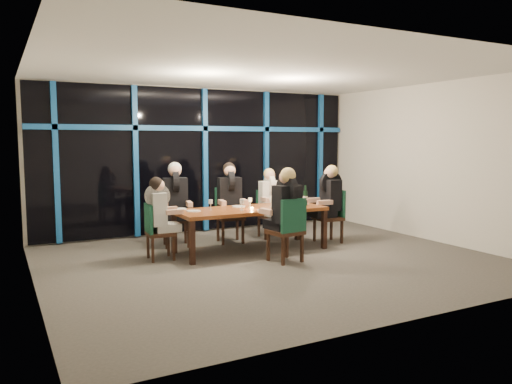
% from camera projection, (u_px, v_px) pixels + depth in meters
% --- Properties ---
extents(room, '(7.04, 7.00, 3.02)m').
position_uv_depth(room, '(274.00, 133.00, 7.78)').
color(room, '#544F4A').
rests_on(room, ground).
extents(window_wall, '(6.86, 0.43, 2.94)m').
position_uv_depth(window_wall, '(205.00, 158.00, 10.42)').
color(window_wall, black).
rests_on(window_wall, ground).
extents(dining_table, '(2.60, 1.00, 0.75)m').
position_uv_depth(dining_table, '(251.00, 212.00, 8.62)').
color(dining_table, brown).
rests_on(dining_table, ground).
extents(chair_far_left, '(0.57, 0.57, 1.04)m').
position_uv_depth(chair_far_left, '(175.00, 214.00, 9.11)').
color(chair_far_left, black).
rests_on(chair_far_left, ground).
extents(chair_far_mid, '(0.55, 0.55, 1.03)m').
position_uv_depth(chair_far_mid, '(229.00, 212.00, 9.43)').
color(chair_far_mid, black).
rests_on(chair_far_mid, ground).
extents(chair_far_right, '(0.48, 0.48, 0.93)m').
position_uv_depth(chair_far_right, '(269.00, 211.00, 9.90)').
color(chair_far_right, black).
rests_on(chair_far_right, ground).
extents(chair_end_left, '(0.45, 0.45, 0.91)m').
position_uv_depth(chair_end_left, '(155.00, 229.00, 7.99)').
color(chair_end_left, black).
rests_on(chair_end_left, ground).
extents(chair_end_right, '(0.49, 0.49, 0.99)m').
position_uv_depth(chair_end_right, '(332.00, 213.00, 9.39)').
color(chair_end_right, black).
rests_on(chair_end_right, ground).
extents(chair_near_mid, '(0.53, 0.53, 1.02)m').
position_uv_depth(chair_near_mid, '(289.00, 227.00, 7.81)').
color(chair_near_mid, black).
rests_on(chair_near_mid, ground).
extents(diner_far_left, '(0.57, 0.69, 1.01)m').
position_uv_depth(diner_far_left, '(175.00, 192.00, 8.98)').
color(diner_far_left, black).
rests_on(diner_far_left, ground).
extents(diner_far_mid, '(0.55, 0.68, 1.00)m').
position_uv_depth(diner_far_mid, '(230.00, 191.00, 9.31)').
color(diner_far_mid, black).
rests_on(diner_far_mid, ground).
extents(diner_far_right, '(0.49, 0.61, 0.91)m').
position_uv_depth(diner_far_right, '(270.00, 193.00, 9.79)').
color(diner_far_right, white).
rests_on(diner_far_right, ground).
extents(diner_end_left, '(0.58, 0.47, 0.89)m').
position_uv_depth(diner_end_left, '(160.00, 206.00, 7.98)').
color(diner_end_left, black).
rests_on(diner_end_left, ground).
extents(diner_end_right, '(0.64, 0.51, 0.97)m').
position_uv_depth(diner_end_right, '(329.00, 192.00, 9.32)').
color(diner_end_right, black).
rests_on(diner_end_right, ground).
extents(diner_near_mid, '(0.54, 0.67, 1.00)m').
position_uv_depth(diner_near_mid, '(285.00, 201.00, 7.83)').
color(diner_near_mid, black).
rests_on(diner_near_mid, ground).
extents(plate_far_left, '(0.24, 0.24, 0.01)m').
position_uv_depth(plate_far_left, '(180.00, 209.00, 8.46)').
color(plate_far_left, white).
rests_on(plate_far_left, dining_table).
extents(plate_far_mid, '(0.24, 0.24, 0.01)m').
position_uv_depth(plate_far_mid, '(239.00, 206.00, 8.80)').
color(plate_far_mid, white).
rests_on(plate_far_mid, dining_table).
extents(plate_far_right, '(0.24, 0.24, 0.01)m').
position_uv_depth(plate_far_right, '(282.00, 203.00, 9.28)').
color(plate_far_right, white).
rests_on(plate_far_right, dining_table).
extents(plate_end_left, '(0.24, 0.24, 0.01)m').
position_uv_depth(plate_end_left, '(194.00, 211.00, 8.23)').
color(plate_end_left, white).
rests_on(plate_end_left, dining_table).
extents(plate_end_right, '(0.24, 0.24, 0.01)m').
position_uv_depth(plate_end_right, '(302.00, 204.00, 9.11)').
color(plate_end_right, white).
rests_on(plate_end_right, dining_table).
extents(plate_near_mid, '(0.24, 0.24, 0.01)m').
position_uv_depth(plate_near_mid, '(264.00, 210.00, 8.31)').
color(plate_near_mid, white).
rests_on(plate_near_mid, dining_table).
extents(wine_bottle, '(0.08, 0.08, 0.37)m').
position_uv_depth(wine_bottle, '(305.00, 198.00, 8.98)').
color(wine_bottle, black).
rests_on(wine_bottle, dining_table).
extents(water_pitcher, '(0.13, 0.11, 0.21)m').
position_uv_depth(water_pitcher, '(287.00, 201.00, 8.84)').
color(water_pitcher, silver).
rests_on(water_pitcher, dining_table).
extents(tea_light, '(0.05, 0.05, 0.03)m').
position_uv_depth(tea_light, '(252.00, 208.00, 8.48)').
color(tea_light, '#FFAF4C').
rests_on(tea_light, dining_table).
extents(wine_glass_a, '(0.07, 0.07, 0.18)m').
position_uv_depth(wine_glass_a, '(242.00, 202.00, 8.35)').
color(wine_glass_a, white).
rests_on(wine_glass_a, dining_table).
extents(wine_glass_b, '(0.07, 0.07, 0.18)m').
position_uv_depth(wine_glass_b, '(250.00, 200.00, 8.63)').
color(wine_glass_b, silver).
rests_on(wine_glass_b, dining_table).
extents(wine_glass_c, '(0.07, 0.07, 0.19)m').
position_uv_depth(wine_glass_c, '(271.00, 199.00, 8.77)').
color(wine_glass_c, silver).
rests_on(wine_glass_c, dining_table).
extents(wine_glass_d, '(0.07, 0.07, 0.18)m').
position_uv_depth(wine_glass_d, '(211.00, 202.00, 8.39)').
color(wine_glass_d, silver).
rests_on(wine_glass_d, dining_table).
extents(wine_glass_e, '(0.07, 0.07, 0.19)m').
position_uv_depth(wine_glass_e, '(288.00, 196.00, 9.19)').
color(wine_glass_e, silver).
rests_on(wine_glass_e, dining_table).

